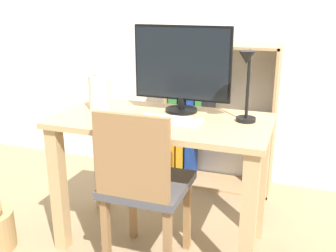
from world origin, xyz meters
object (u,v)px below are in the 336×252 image
object	(u,v)px
monitor	(182,66)
chair	(143,184)
desk_lamp	(247,80)
bookshelf	(202,115)
keyboard	(170,120)
vase	(99,91)

from	to	relation	value
monitor	chair	world-z (taller)	monitor
desk_lamp	bookshelf	size ratio (longest dim) A/B	0.35
keyboard	vase	size ratio (longest dim) A/B	1.32
desk_lamp	bookshelf	bearing A→B (deg)	117.43
chair	vase	bearing A→B (deg)	146.73
keyboard	desk_lamp	bearing A→B (deg)	11.87
monitor	keyboard	bearing A→B (deg)	-89.37
desk_lamp	monitor	bearing A→B (deg)	161.15
monitor	vase	xyz separation A→B (m)	(-0.44, -0.12, -0.14)
keyboard	chair	bearing A→B (deg)	-109.29
monitor	keyboard	distance (m)	0.31
monitor	desk_lamp	world-z (taller)	monitor
desk_lamp	bookshelf	distance (m)	1.00
vase	desk_lamp	bearing A→B (deg)	-0.58
monitor	bookshelf	size ratio (longest dim) A/B	0.51
keyboard	desk_lamp	size ratio (longest dim) A/B	0.88
desk_lamp	chair	xyz separation A→B (m)	(-0.43, -0.28, -0.49)
keyboard	chair	xyz separation A→B (m)	(-0.07, -0.20, -0.27)
monitor	vase	size ratio (longest dim) A/B	2.17
vase	bookshelf	xyz separation A→B (m)	(0.39, 0.79, -0.32)
vase	chair	world-z (taller)	vase
vase	chair	size ratio (longest dim) A/B	0.29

